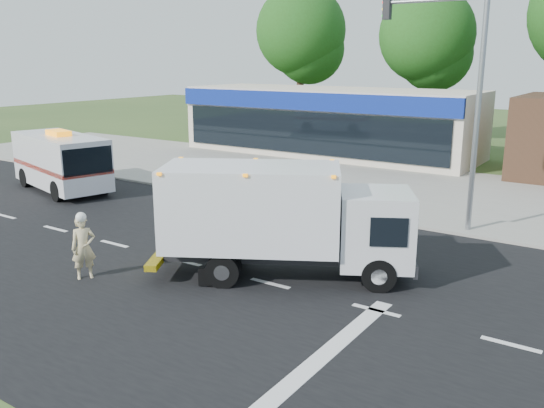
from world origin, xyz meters
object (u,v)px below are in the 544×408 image
Objects in this scene: ambulance_van at (62,161)px; traffic_signal_pole at (460,85)px; emergency_worker at (83,246)px; ems_box_truck at (279,214)px.

ambulance_van is 16.91m from traffic_signal_pole.
traffic_signal_pole is at bearing 27.34° from ambulance_van.
ambulance_van is (-9.41, 6.40, 0.46)m from emergency_worker.
emergency_worker is 11.39m from ambulance_van.
emergency_worker is (-4.25, -3.04, -0.85)m from ems_box_truck.
ems_box_truck is 14.07m from ambulance_van.
ems_box_truck is 1.15× the size of ambulance_van.
traffic_signal_pole reaches higher than ambulance_van.
emergency_worker is 0.23× the size of traffic_signal_pole.
emergency_worker is 12.72m from traffic_signal_pole.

